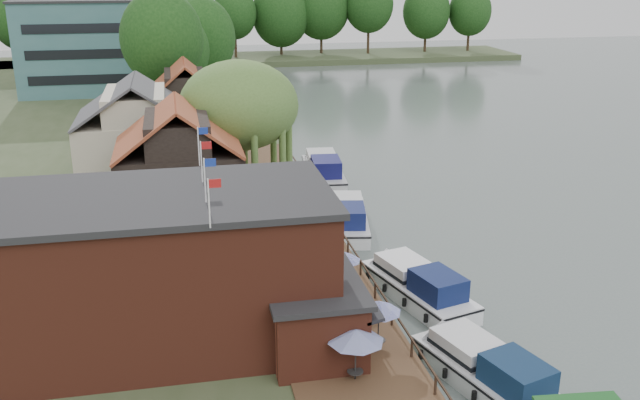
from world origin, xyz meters
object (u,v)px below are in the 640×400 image
umbrella_0 (356,355)px  cruiser_3 (323,167)px  umbrella_3 (306,247)px  willow (240,132)px  cottage_b (138,134)px  umbrella_2 (341,271)px  hotel_block (118,45)px  cottage_c (186,109)px  pub (208,265)px  cottage_a (179,167)px  cruiser_1 (418,281)px  umbrella_1 (378,324)px  umbrella_4 (315,229)px  cruiser_2 (348,214)px  cruiser_0 (488,366)px

umbrella_0 → cruiser_3: size_ratio=0.23×
umbrella_3 → willow: bearing=100.3°
umbrella_3 → cruiser_3: (5.24, 19.81, -1.03)m
cottage_b → umbrella_2: 24.68m
hotel_block → umbrella_0: 77.60m
hotel_block → cottage_c: hotel_block is taller
umbrella_3 → pub: bearing=-130.6°
umbrella_0 → hotel_block: bearing=100.2°
cottage_a → cruiser_1: bearing=-42.4°
hotel_block → umbrella_1: 75.63m
umbrella_2 → umbrella_4: size_ratio=1.00×
willow → umbrella_3: (2.40, -13.13, -3.93)m
willow → umbrella_4: bearing=-71.1°
umbrella_1 → umbrella_4: 12.58m
cottage_a → willow: (4.50, 5.00, 0.96)m
umbrella_3 → cruiser_2: size_ratio=0.25×
cruiser_2 → umbrella_3: bearing=-108.0°
cottage_a → cottage_b: 10.44m
cottage_c → cruiser_3: bearing=-33.3°
cottage_c → umbrella_4: 25.47m
cottage_c → cruiser_0: bearing=-73.4°
cruiser_1 → umbrella_4: bearing=111.1°
umbrella_3 → cruiser_2: 9.42m
umbrella_0 → umbrella_4: same height
pub → umbrella_1: (7.45, -2.87, -2.36)m
pub → cruiser_3: size_ratio=1.94×
cruiser_0 → cruiser_2: cruiser_2 is taller
umbrella_0 → umbrella_2: 8.48m
umbrella_1 → cruiser_3: 29.80m
willow → umbrella_4: (3.53, -10.30, -3.93)m
cottage_c → cruiser_3: 13.91m
hotel_block → umbrella_0: hotel_block is taller
hotel_block → umbrella_3: size_ratio=10.69×
cottage_c → cruiser_0: 41.36m
cottage_c → umbrella_2: size_ratio=3.58×
umbrella_1 → umbrella_3: same height
umbrella_0 → cruiser_0: bearing=-2.1°
cottage_b → cruiser_3: (15.14, 1.68, -3.99)m
cottage_a → umbrella_2: 14.65m
willow → pub: bearing=-99.9°
cottage_b → umbrella_2: (11.09, -21.84, -2.96)m
cottage_b → umbrella_0: 31.89m
pub → cruiser_0: (11.75, -5.44, -3.53)m
cruiser_1 → cruiser_0: bearing=-104.4°
cottage_c → cruiser_3: size_ratio=0.82×
cruiser_2 → cruiser_3: (0.69, 11.63, 0.13)m
cruiser_1 → umbrella_1: bearing=-138.7°
umbrella_4 → cruiser_2: size_ratio=0.25×
cottage_a → willow: 6.80m
cottage_c → umbrella_0: size_ratio=3.51×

